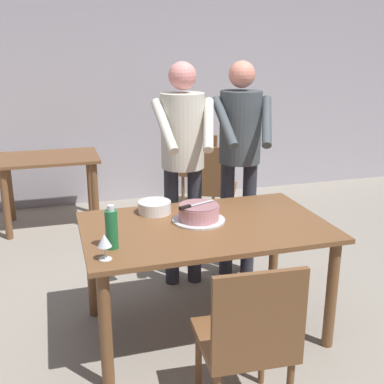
{
  "coord_description": "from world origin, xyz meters",
  "views": [
    {
      "loc": [
        -0.89,
        -2.68,
        1.84
      ],
      "look_at": [
        -0.02,
        0.23,
        0.9
      ],
      "focal_mm": 44.97,
      "sensor_mm": 36.0,
      "label": 1
    }
  ],
  "objects_px": {
    "main_dining_table": "(205,240)",
    "chair_near_side": "(248,338)",
    "person_standing_beside": "(240,147)",
    "cake_on_platter": "(199,213)",
    "background_chair_2": "(213,185)",
    "wine_glass_near": "(104,241)",
    "person_cutting_cake": "(183,151)",
    "water_bottle": "(112,229)",
    "cake_knife": "(190,206)",
    "background_table": "(49,172)",
    "plate_stack": "(155,207)",
    "background_chair_1": "(201,168)"
  },
  "relations": [
    {
      "from": "cake_knife",
      "to": "chair_near_side",
      "type": "height_order",
      "value": "chair_near_side"
    },
    {
      "from": "main_dining_table",
      "to": "cake_knife",
      "type": "xyz_separation_m",
      "value": [
        -0.09,
        0.05,
        0.22
      ]
    },
    {
      "from": "main_dining_table",
      "to": "plate_stack",
      "type": "bearing_deg",
      "value": 129.92
    },
    {
      "from": "person_cutting_cake",
      "to": "background_chair_1",
      "type": "bearing_deg",
      "value": 67.9
    },
    {
      "from": "water_bottle",
      "to": "chair_near_side",
      "type": "distance_m",
      "value": 0.93
    },
    {
      "from": "main_dining_table",
      "to": "person_standing_beside",
      "type": "distance_m",
      "value": 0.98
    },
    {
      "from": "main_dining_table",
      "to": "person_cutting_cake",
      "type": "relative_size",
      "value": 0.89
    },
    {
      "from": "main_dining_table",
      "to": "chair_near_side",
      "type": "distance_m",
      "value": 0.87
    },
    {
      "from": "cake_knife",
      "to": "water_bottle",
      "type": "relative_size",
      "value": 1.03
    },
    {
      "from": "person_cutting_cake",
      "to": "background_table",
      "type": "bearing_deg",
      "value": 120.96
    },
    {
      "from": "cake_on_platter",
      "to": "plate_stack",
      "type": "distance_m",
      "value": 0.33
    },
    {
      "from": "water_bottle",
      "to": "background_chair_2",
      "type": "height_order",
      "value": "water_bottle"
    },
    {
      "from": "cake_on_platter",
      "to": "cake_knife",
      "type": "distance_m",
      "value": 0.1
    },
    {
      "from": "wine_glass_near",
      "to": "chair_near_side",
      "type": "height_order",
      "value": "chair_near_side"
    },
    {
      "from": "wine_glass_near",
      "to": "background_table",
      "type": "height_order",
      "value": "wine_glass_near"
    },
    {
      "from": "wine_glass_near",
      "to": "water_bottle",
      "type": "height_order",
      "value": "water_bottle"
    },
    {
      "from": "plate_stack",
      "to": "background_chair_2",
      "type": "height_order",
      "value": "background_chair_2"
    },
    {
      "from": "cake_on_platter",
      "to": "cake_knife",
      "type": "height_order",
      "value": "cake_knife"
    },
    {
      "from": "person_cutting_cake",
      "to": "chair_near_side",
      "type": "height_order",
      "value": "person_cutting_cake"
    },
    {
      "from": "cake_knife",
      "to": "main_dining_table",
      "type": "bearing_deg",
      "value": -29.04
    },
    {
      "from": "main_dining_table",
      "to": "background_chair_1",
      "type": "distance_m",
      "value": 2.45
    },
    {
      "from": "background_chair_1",
      "to": "cake_on_platter",
      "type": "bearing_deg",
      "value": -108.07
    },
    {
      "from": "main_dining_table",
      "to": "cake_knife",
      "type": "relative_size",
      "value": 5.93
    },
    {
      "from": "chair_near_side",
      "to": "background_chair_2",
      "type": "height_order",
      "value": "same"
    },
    {
      "from": "water_bottle",
      "to": "background_table",
      "type": "bearing_deg",
      "value": 97.33
    },
    {
      "from": "person_cutting_cake",
      "to": "main_dining_table",
      "type": "bearing_deg",
      "value": -93.88
    },
    {
      "from": "cake_on_platter",
      "to": "water_bottle",
      "type": "relative_size",
      "value": 1.36
    },
    {
      "from": "water_bottle",
      "to": "cake_on_platter",
      "type": "bearing_deg",
      "value": 24.48
    },
    {
      "from": "main_dining_table",
      "to": "chair_near_side",
      "type": "xyz_separation_m",
      "value": [
        -0.06,
        -0.85,
        -0.15
      ]
    },
    {
      "from": "main_dining_table",
      "to": "person_cutting_cake",
      "type": "distance_m",
      "value": 0.81
    },
    {
      "from": "person_standing_beside",
      "to": "background_table",
      "type": "relative_size",
      "value": 1.72
    },
    {
      "from": "cake_knife",
      "to": "background_chair_2",
      "type": "bearing_deg",
      "value": 66.15
    },
    {
      "from": "person_cutting_cake",
      "to": "background_chair_2",
      "type": "relative_size",
      "value": 1.91
    },
    {
      "from": "background_table",
      "to": "person_standing_beside",
      "type": "bearing_deg",
      "value": -47.88
    },
    {
      "from": "cake_on_platter",
      "to": "cake_knife",
      "type": "relative_size",
      "value": 1.32
    },
    {
      "from": "chair_near_side",
      "to": "background_chair_2",
      "type": "bearing_deg",
      "value": 74.73
    },
    {
      "from": "cake_knife",
      "to": "person_cutting_cake",
      "type": "distance_m",
      "value": 0.68
    },
    {
      "from": "chair_near_side",
      "to": "background_table",
      "type": "xyz_separation_m",
      "value": [
        -0.87,
        3.16,
        0.09
      ]
    },
    {
      "from": "plate_stack",
      "to": "person_cutting_cake",
      "type": "relative_size",
      "value": 0.13
    },
    {
      "from": "cake_on_platter",
      "to": "background_chair_2",
      "type": "bearing_deg",
      "value": 67.82
    },
    {
      "from": "wine_glass_near",
      "to": "background_table",
      "type": "xyz_separation_m",
      "value": [
        -0.27,
        2.64,
        -0.28
      ]
    },
    {
      "from": "plate_stack",
      "to": "water_bottle",
      "type": "bearing_deg",
      "value": -124.97
    },
    {
      "from": "cake_on_platter",
      "to": "water_bottle",
      "type": "height_order",
      "value": "water_bottle"
    },
    {
      "from": "cake_on_platter",
      "to": "wine_glass_near",
      "type": "height_order",
      "value": "wine_glass_near"
    },
    {
      "from": "cake_knife",
      "to": "wine_glass_near",
      "type": "bearing_deg",
      "value": -146.61
    },
    {
      "from": "main_dining_table",
      "to": "chair_near_side",
      "type": "relative_size",
      "value": 1.7
    },
    {
      "from": "chair_near_side",
      "to": "background_table",
      "type": "height_order",
      "value": "chair_near_side"
    },
    {
      "from": "cake_on_platter",
      "to": "chair_near_side",
      "type": "height_order",
      "value": "chair_near_side"
    },
    {
      "from": "main_dining_table",
      "to": "plate_stack",
      "type": "xyz_separation_m",
      "value": [
        -0.26,
        0.31,
        0.15
      ]
    },
    {
      "from": "cake_on_platter",
      "to": "person_cutting_cake",
      "type": "distance_m",
      "value": 0.67
    }
  ]
}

